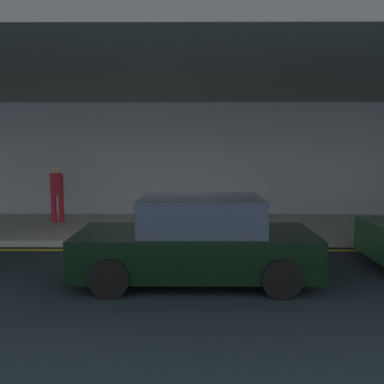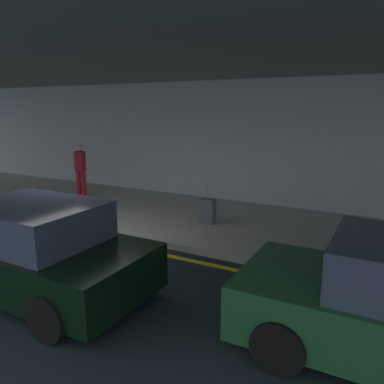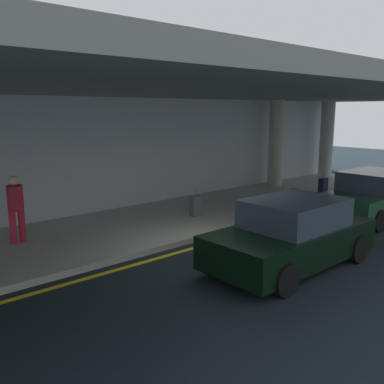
# 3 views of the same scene
# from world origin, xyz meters

# --- Properties ---
(ground_plane) EXTENTS (60.00, 60.00, 0.00)m
(ground_plane) POSITION_xyz_m (0.00, 0.00, 0.00)
(ground_plane) COLOR black
(sidewalk) EXTENTS (26.00, 4.20, 0.15)m
(sidewalk) POSITION_xyz_m (0.00, 3.10, 0.07)
(sidewalk) COLOR #A7A89D
(sidewalk) RESTS_ON ground
(lane_stripe_yellow) EXTENTS (26.00, 0.14, 0.01)m
(lane_stripe_yellow) POSITION_xyz_m (0.00, 0.68, 0.00)
(lane_stripe_yellow) COLOR yellow
(lane_stripe_yellow) RESTS_ON ground
(ceiling_overhang) EXTENTS (28.00, 13.20, 0.30)m
(ceiling_overhang) POSITION_xyz_m (0.00, 2.60, 3.95)
(ceiling_overhang) COLOR slate
(ceiling_overhang) RESTS_ON support_column_far_left
(terminal_back_wall) EXTENTS (26.00, 0.30, 3.80)m
(terminal_back_wall) POSITION_xyz_m (0.00, 5.35, 1.90)
(terminal_back_wall) COLOR #ACB3BC
(terminal_back_wall) RESTS_ON ground
(car_black) EXTENTS (4.10, 1.92, 1.50)m
(car_black) POSITION_xyz_m (0.72, -1.65, 0.71)
(car_black) COLOR black
(car_black) RESTS_ON ground
(traveler_with_luggage) EXTENTS (0.38, 0.38, 1.68)m
(traveler_with_luggage) POSITION_xyz_m (-3.35, 3.56, 1.11)
(traveler_with_luggage) COLOR #AE2035
(traveler_with_luggage) RESTS_ON sidewalk
(suitcase_upright_primary) EXTENTS (0.36, 0.22, 0.90)m
(suitcase_upright_primary) POSITION_xyz_m (1.78, 2.65, 0.46)
(suitcase_upright_primary) COLOR #51555C
(suitcase_upright_primary) RESTS_ON sidewalk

